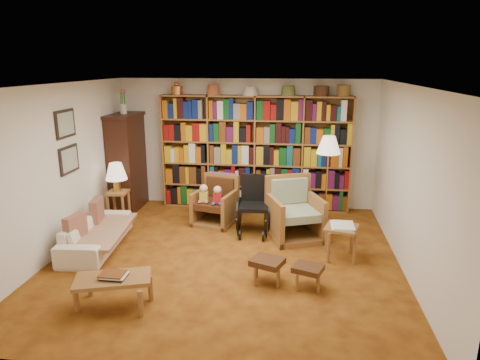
% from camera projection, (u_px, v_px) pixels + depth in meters
% --- Properties ---
extents(floor, '(5.00, 5.00, 0.00)m').
position_uv_depth(floor, '(226.00, 258.00, 6.32)').
color(floor, '#915716').
rests_on(floor, ground).
extents(ceiling, '(5.00, 5.00, 0.00)m').
position_uv_depth(ceiling, '(224.00, 85.00, 5.66)').
color(ceiling, white).
rests_on(ceiling, wall_back).
extents(wall_back, '(5.00, 0.00, 5.00)m').
position_uv_depth(wall_back, '(246.00, 144.00, 8.38)').
color(wall_back, white).
rests_on(wall_back, floor).
extents(wall_front, '(5.00, 0.00, 5.00)m').
position_uv_depth(wall_front, '(176.00, 251.00, 3.60)').
color(wall_front, white).
rests_on(wall_front, floor).
extents(wall_left, '(0.00, 5.00, 5.00)m').
position_uv_depth(wall_left, '(58.00, 170.00, 6.31)').
color(wall_left, white).
rests_on(wall_left, floor).
extents(wall_right, '(0.00, 5.00, 5.00)m').
position_uv_depth(wall_right, '(410.00, 182.00, 5.68)').
color(wall_right, white).
rests_on(wall_right, floor).
extents(bookshelf, '(3.60, 0.30, 2.42)m').
position_uv_depth(bookshelf, '(255.00, 150.00, 8.22)').
color(bookshelf, brown).
rests_on(bookshelf, floor).
extents(curio_cabinet, '(0.50, 0.95, 2.40)m').
position_uv_depth(curio_cabinet, '(127.00, 161.00, 8.27)').
color(curio_cabinet, '#36180E').
rests_on(curio_cabinet, floor).
extents(framed_pictures, '(0.03, 0.52, 0.97)m').
position_uv_depth(framed_pictures, '(67.00, 142.00, 6.49)').
color(framed_pictures, black).
rests_on(framed_pictures, wall_left).
extents(sofa, '(1.69, 0.78, 0.48)m').
position_uv_depth(sofa, '(96.00, 233.00, 6.61)').
color(sofa, '#F4E8CF').
rests_on(sofa, floor).
extents(sofa_throw, '(0.97, 1.60, 0.04)m').
position_uv_depth(sofa_throw, '(99.00, 230.00, 6.59)').
color(sofa_throw, beige).
rests_on(sofa_throw, sofa).
extents(cushion_left, '(0.20, 0.43, 0.41)m').
position_uv_depth(cushion_left, '(97.00, 212.00, 6.91)').
color(cushion_left, maroon).
rests_on(cushion_left, sofa).
extents(cushion_right, '(0.20, 0.41, 0.39)m').
position_uv_depth(cushion_right, '(75.00, 228.00, 6.24)').
color(cushion_right, maroon).
rests_on(cushion_right, sofa).
extents(side_table_lamp, '(0.38, 0.38, 0.57)m').
position_uv_depth(side_table_lamp, '(118.00, 200.00, 7.66)').
color(side_table_lamp, brown).
rests_on(side_table_lamp, floor).
extents(table_lamp, '(0.38, 0.38, 0.52)m').
position_uv_depth(table_lamp, '(116.00, 172.00, 7.52)').
color(table_lamp, gold).
rests_on(table_lamp, side_table_lamp).
extents(armchair_leather, '(0.84, 0.86, 0.86)m').
position_uv_depth(armchair_leather, '(216.00, 203.00, 7.66)').
color(armchair_leather, brown).
rests_on(armchair_leather, floor).
extents(armchair_sage, '(1.08, 1.08, 0.99)m').
position_uv_depth(armchair_sage, '(295.00, 214.00, 7.05)').
color(armchair_sage, brown).
rests_on(armchair_sage, floor).
extents(wheelchair, '(0.56, 0.78, 0.97)m').
position_uv_depth(wheelchair, '(254.00, 207.00, 7.20)').
color(wheelchair, black).
rests_on(wheelchair, floor).
extents(floor_lamp, '(0.42, 0.42, 1.58)m').
position_uv_depth(floor_lamp, '(329.00, 149.00, 7.35)').
color(floor_lamp, gold).
rests_on(floor_lamp, floor).
extents(side_table_papers, '(0.54, 0.54, 0.53)m').
position_uv_depth(side_table_papers, '(341.00, 232.00, 6.20)').
color(side_table_papers, brown).
rests_on(side_table_papers, floor).
extents(footstool_a, '(0.49, 0.45, 0.33)m').
position_uv_depth(footstool_a, '(267.00, 263.00, 5.54)').
color(footstool_a, '#4A2913').
rests_on(footstool_a, floor).
extents(footstool_b, '(0.44, 0.41, 0.30)m').
position_uv_depth(footstool_b, '(308.00, 270.00, 5.42)').
color(footstool_b, '#4A2913').
rests_on(footstool_b, floor).
extents(coffee_table, '(0.95, 0.67, 0.43)m').
position_uv_depth(coffee_table, '(113.00, 281.00, 4.99)').
color(coffee_table, brown).
rests_on(coffee_table, floor).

